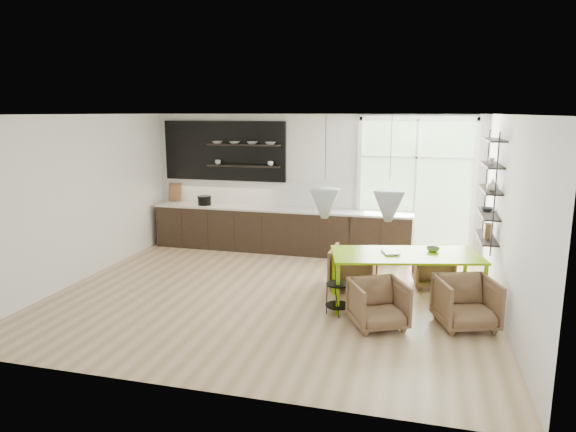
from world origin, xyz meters
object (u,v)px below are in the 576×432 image
object	(u,v)px
armchair_front_left	(378,304)
wire_stool	(338,294)
dining_table	(406,257)
armchair_back_right	(433,269)
armchair_back_left	(353,267)
armchair_front_right	(466,303)

from	to	relation	value
armchair_front_left	wire_stool	size ratio (longest dim) A/B	1.53
dining_table	armchair_back_right	bearing A→B (deg)	52.69
armchair_front_left	armchair_back_left	bearing A→B (deg)	82.69
armchair_front_right	armchair_back_right	bearing A→B (deg)	85.47
armchair_back_left	armchair_front_left	distance (m)	1.65
dining_table	armchair_back_left	xyz separation A→B (m)	(-0.87, 0.59, -0.41)
armchair_back_right	armchair_front_right	bearing A→B (deg)	95.72
dining_table	armchair_front_right	distance (m)	1.15
armchair_back_right	wire_stool	bearing A→B (deg)	42.05
dining_table	armchair_front_left	bearing A→B (deg)	-122.18
dining_table	armchair_front_left	distance (m)	1.10
armchair_back_left	armchair_front_right	xyz separation A→B (m)	(1.72, -1.25, 0.00)
armchair_front_left	wire_stool	distance (m)	0.69
armchair_back_left	armchair_front_left	world-z (taller)	armchair_back_left
armchair_back_left	armchair_front_right	bearing A→B (deg)	145.86
dining_table	armchair_back_right	xyz separation A→B (m)	(0.44, 1.01, -0.46)
armchair_back_right	armchair_front_right	world-z (taller)	armchair_front_right
wire_stool	armchair_front_left	bearing A→B (deg)	-27.36
dining_table	wire_stool	world-z (taller)	dining_table
armchair_back_left	armchair_back_right	size ratio (longest dim) A/B	1.16
armchair_front_left	armchair_front_right	distance (m)	1.21
dining_table	armchair_back_left	size ratio (longest dim) A/B	3.12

